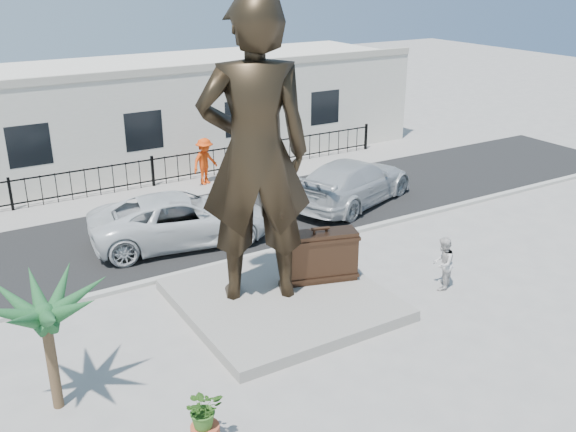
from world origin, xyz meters
name	(u,v)px	position (x,y,z in m)	size (l,w,h in m)	color
ground	(328,324)	(0.00, 0.00, 0.00)	(100.00, 100.00, 0.00)	#9E9991
street	(201,223)	(0.00, 8.00, 0.01)	(40.00, 7.00, 0.01)	black
curb	(247,258)	(0.00, 4.50, 0.06)	(40.00, 0.25, 0.12)	#A5A399
far_sidewalk	(161,191)	(0.00, 12.00, 0.01)	(40.00, 2.50, 0.02)	#9E9991
plinth	(282,299)	(-0.50, 1.50, 0.15)	(5.20, 5.20, 0.30)	gray
fence	(153,172)	(0.00, 12.80, 0.60)	(22.00, 0.10, 1.20)	black
building	(118,115)	(0.00, 17.00, 2.20)	(28.00, 7.00, 4.40)	silver
statue	(255,155)	(-1.00, 1.93, 4.17)	(2.82, 1.85, 7.74)	black
suitcase	(320,256)	(0.87, 1.72, 1.02)	(2.04, 0.65, 1.44)	#352216
tourist	(443,263)	(3.85, -0.02, 0.77)	(0.75, 0.58, 1.54)	silver
car_white	(181,219)	(-1.17, 6.81, 0.83)	(2.72, 5.90, 1.64)	silver
car_silver	(353,182)	(5.85, 6.92, 0.86)	(2.39, 5.87, 1.70)	#B4B7B9
worker	(205,161)	(1.97, 11.93, 0.99)	(1.26, 0.72, 1.95)	#E7400C
palm_tree	(59,406)	(-6.66, 0.19, 0.00)	(1.80, 1.80, 3.20)	#1B4B24
shrub	(204,409)	(-4.50, -2.40, 0.80)	(0.72, 0.63, 0.80)	#376721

